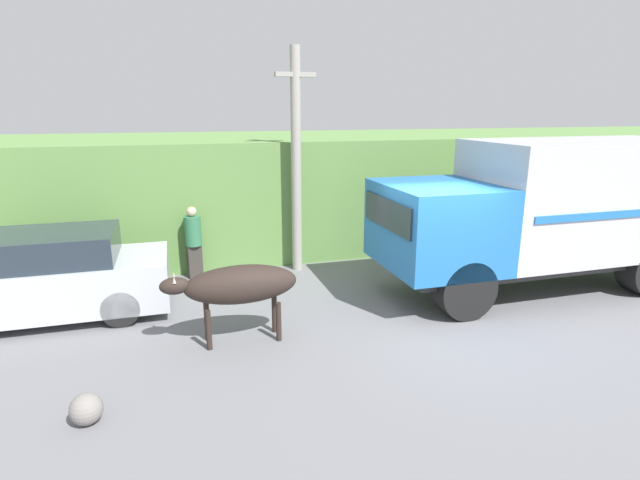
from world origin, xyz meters
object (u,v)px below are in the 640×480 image
(cargo_truck, at_px, (551,208))
(parked_suv, at_px, (43,278))
(utility_pole, at_px, (296,158))
(roadside_rock, at_px, (86,409))
(pedestrian_on_hill, at_px, (193,240))
(brown_cow, at_px, (238,285))

(cargo_truck, xyz_separation_m, parked_suv, (-9.87, 1.22, -0.95))
(utility_pole, xyz_separation_m, roadside_rock, (-3.93, -5.17, -2.44))
(utility_pole, bearing_deg, cargo_truck, -29.44)
(roadside_rock, bearing_deg, pedestrian_on_hill, 73.45)
(brown_cow, distance_m, pedestrian_on_hill, 3.55)
(brown_cow, height_order, parked_suv, parked_suv)
(roadside_rock, bearing_deg, parked_suv, 107.59)
(pedestrian_on_hill, xyz_separation_m, utility_pole, (2.38, -0.07, 1.75))
(parked_suv, xyz_separation_m, utility_pole, (5.10, 1.48, 1.87))
(utility_pole, distance_m, roadside_rock, 6.94)
(pedestrian_on_hill, height_order, utility_pole, utility_pole)
(cargo_truck, bearing_deg, roadside_rock, -161.75)
(utility_pole, bearing_deg, roadside_rock, -127.28)
(parked_suv, height_order, pedestrian_on_hill, pedestrian_on_hill)
(cargo_truck, relative_size, brown_cow, 3.17)
(cargo_truck, xyz_separation_m, roadside_rock, (-8.71, -2.47, -1.53))
(cargo_truck, relative_size, roadside_rock, 17.52)
(cargo_truck, bearing_deg, parked_suv, 175.38)
(cargo_truck, bearing_deg, pedestrian_on_hill, 161.28)
(pedestrian_on_hill, xyz_separation_m, roadside_rock, (-1.56, -5.23, -0.69))
(pedestrian_on_hill, height_order, roadside_rock, pedestrian_on_hill)
(roadside_rock, bearing_deg, brown_cow, 39.39)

